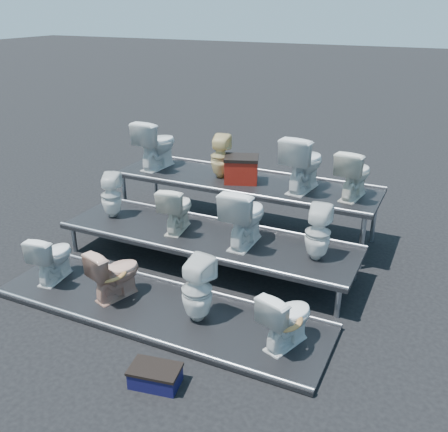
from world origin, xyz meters
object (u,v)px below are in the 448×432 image
at_px(toilet_2, 197,290).
at_px(toilet_11, 354,174).
at_px(toilet_6, 245,216).
at_px(step_stool, 155,377).
at_px(toilet_3, 287,318).
at_px(toilet_10, 303,162).
at_px(toilet_1, 115,273).
at_px(toilet_8, 156,144).
at_px(toilet_5, 177,208).
at_px(toilet_7, 318,233).
at_px(red_crate, 241,171).
at_px(toilet_4, 111,195).
at_px(toilet_9, 220,156).
at_px(toilet_0, 52,256).

relative_size(toilet_2, toilet_11, 1.10).
xyz_separation_m(toilet_6, step_stool, (0.08, -2.37, -0.78)).
bearing_deg(toilet_3, toilet_10, -55.62).
bearing_deg(toilet_1, toilet_8, -50.81).
height_order(toilet_6, toilet_10, toilet_10).
bearing_deg(toilet_1, toilet_5, -77.63).
bearing_deg(toilet_1, step_stool, 157.52).
height_order(toilet_7, red_crate, red_crate).
distance_m(toilet_4, toilet_10, 2.90).
bearing_deg(toilet_10, toilet_11, -173.05).
distance_m(toilet_2, toilet_3, 1.07).
bearing_deg(toilet_5, toilet_8, -57.27).
relative_size(toilet_8, red_crate, 1.64).
distance_m(toilet_1, toilet_8, 2.92).
xyz_separation_m(toilet_6, toilet_9, (-0.98, 1.30, 0.34)).
bearing_deg(toilet_6, toilet_10, -106.08).
bearing_deg(step_stool, toilet_1, 129.19).
xyz_separation_m(toilet_1, toilet_11, (2.29, 2.60, 0.82)).
relative_size(toilet_5, toilet_8, 0.81).
bearing_deg(toilet_8, toilet_4, 94.91).
xyz_separation_m(toilet_3, toilet_7, (-0.06, 1.30, 0.42)).
xyz_separation_m(toilet_0, toilet_2, (2.15, 0.00, 0.06)).
bearing_deg(toilet_0, toilet_3, 173.31).
height_order(toilet_4, step_stool, toilet_4).
distance_m(toilet_2, toilet_5, 1.68).
xyz_separation_m(toilet_1, step_stool, (1.25, -1.07, -0.31)).
distance_m(toilet_5, toilet_7, 2.03).
distance_m(toilet_2, toilet_4, 2.53).
bearing_deg(toilet_4, toilet_2, 129.69).
relative_size(toilet_2, toilet_3, 1.18).
bearing_deg(red_crate, toilet_6, -84.32).
relative_size(toilet_0, toilet_1, 0.99).
bearing_deg(step_stool, toilet_5, 105.08).
xyz_separation_m(toilet_2, toilet_7, (1.01, 1.30, 0.36)).
bearing_deg(toilet_5, toilet_2, 119.68).
xyz_separation_m(toilet_9, step_stool, (1.06, -3.67, -1.12)).
bearing_deg(toilet_3, toilet_1, 19.88).
bearing_deg(toilet_0, toilet_10, -141.11).
relative_size(toilet_6, red_crate, 1.62).
relative_size(toilet_1, toilet_3, 1.00).
bearing_deg(toilet_10, toilet_8, 6.95).
bearing_deg(toilet_3, step_stool, 67.95).
relative_size(toilet_11, step_stool, 1.50).
bearing_deg(toilet_5, toilet_3, 139.74).
bearing_deg(toilet_3, toilet_9, -32.19).
relative_size(toilet_4, toilet_8, 0.82).
bearing_deg(toilet_9, red_crate, 161.70).
distance_m(toilet_7, toilet_8, 3.45).
distance_m(toilet_8, step_stool, 4.47).
bearing_deg(toilet_5, toilet_6, 171.68).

